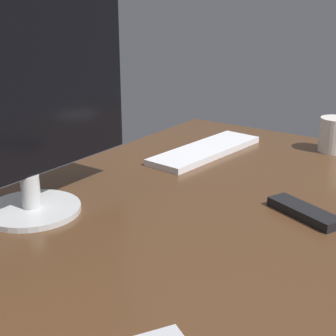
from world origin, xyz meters
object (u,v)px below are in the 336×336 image
at_px(keyboard, 206,150).
at_px(monitor, 21,93).
at_px(tv_remote, 304,212).
at_px(coffee_mug, 335,135).

bearing_deg(keyboard, monitor, 176.82).
xyz_separation_m(monitor, keyboard, (0.56, -0.08, -0.24)).
distance_m(monitor, tv_remote, 0.60).
relative_size(tv_remote, coffee_mug, 1.66).
xyz_separation_m(keyboard, tv_remote, (-0.25, -0.38, 0.00)).
height_order(monitor, tv_remote, monitor).
relative_size(keyboard, tv_remote, 2.39).
bearing_deg(monitor, tv_remote, -57.10).
bearing_deg(tv_remote, keyboard, -10.44).
height_order(keyboard, tv_remote, tv_remote).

